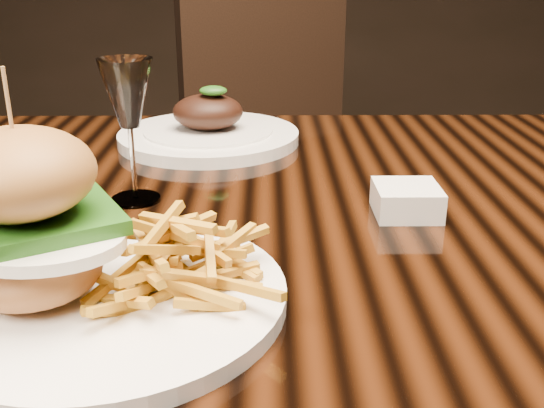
{
  "coord_description": "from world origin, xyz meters",
  "views": [
    {
      "loc": [
        -0.02,
        -0.71,
        1.02
      ],
      "look_at": [
        -0.01,
        -0.16,
        0.81
      ],
      "focal_mm": 42.0,
      "sensor_mm": 36.0,
      "label": 1
    }
  ],
  "objects_px": {
    "far_dish": "(209,132)",
    "chair_far": "(283,156)",
    "burger_plate": "(92,251)",
    "dining_table": "(280,260)",
    "wine_glass": "(128,99)"
  },
  "relations": [
    {
      "from": "chair_far",
      "to": "burger_plate",
      "type": "bearing_deg",
      "value": -123.41
    },
    {
      "from": "dining_table",
      "to": "far_dish",
      "type": "relative_size",
      "value": 5.64
    },
    {
      "from": "wine_glass",
      "to": "far_dish",
      "type": "relative_size",
      "value": 0.6
    },
    {
      "from": "dining_table",
      "to": "far_dish",
      "type": "xyz_separation_m",
      "value": [
        -0.11,
        0.27,
        0.09
      ]
    },
    {
      "from": "far_dish",
      "to": "chair_far",
      "type": "distance_m",
      "value": 0.67
    },
    {
      "from": "dining_table",
      "to": "far_dish",
      "type": "distance_m",
      "value": 0.3
    },
    {
      "from": "far_dish",
      "to": "chair_far",
      "type": "xyz_separation_m",
      "value": [
        0.13,
        0.62,
        -0.23
      ]
    },
    {
      "from": "dining_table",
      "to": "wine_glass",
      "type": "relative_size",
      "value": 9.45
    },
    {
      "from": "wine_glass",
      "to": "far_dish",
      "type": "height_order",
      "value": "wine_glass"
    },
    {
      "from": "wine_glass",
      "to": "chair_far",
      "type": "relative_size",
      "value": 0.18
    },
    {
      "from": "burger_plate",
      "to": "far_dish",
      "type": "distance_m",
      "value": 0.51
    },
    {
      "from": "wine_glass",
      "to": "dining_table",
      "type": "bearing_deg",
      "value": -3.16
    },
    {
      "from": "dining_table",
      "to": "burger_plate",
      "type": "xyz_separation_m",
      "value": [
        -0.16,
        -0.24,
        0.13
      ]
    },
    {
      "from": "dining_table",
      "to": "far_dish",
      "type": "height_order",
      "value": "far_dish"
    },
    {
      "from": "burger_plate",
      "to": "far_dish",
      "type": "height_order",
      "value": "burger_plate"
    }
  ]
}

